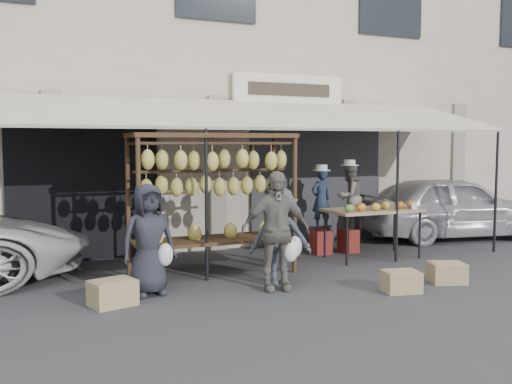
% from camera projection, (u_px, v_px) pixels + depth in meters
% --- Properties ---
extents(ground_plane, '(90.00, 90.00, 0.00)m').
position_uv_depth(ground_plane, '(301.00, 292.00, 8.00)').
color(ground_plane, '#2D2D30').
extents(shophouse, '(24.00, 6.15, 7.30)m').
position_uv_depth(shophouse, '(175.00, 78.00, 13.63)').
color(shophouse, beige).
rests_on(shophouse, ground_plane).
extents(awning, '(10.00, 2.35, 2.92)m').
position_uv_depth(awning, '(241.00, 115.00, 9.87)').
color(awning, beige).
rests_on(awning, ground_plane).
extents(banana_rack, '(2.60, 0.90, 2.24)m').
position_uv_depth(banana_rack, '(214.00, 176.00, 8.90)').
color(banana_rack, black).
rests_on(banana_rack, ground_plane).
extents(produce_table, '(1.70, 0.90, 1.04)m').
position_uv_depth(produce_table, '(374.00, 211.00, 10.25)').
color(produce_table, tan).
rests_on(produce_table, ground_plane).
extents(vendor_left, '(0.43, 0.30, 1.14)m').
position_uv_depth(vendor_left, '(321.00, 199.00, 10.67)').
color(vendor_left, '#1D293F').
rests_on(vendor_left, stool_left).
extents(vendor_right, '(0.73, 0.65, 1.25)m').
position_uv_depth(vendor_right, '(349.00, 197.00, 10.82)').
color(vendor_right, slate).
rests_on(vendor_right, stool_right).
extents(customer_left, '(0.81, 0.59, 1.54)m').
position_uv_depth(customer_left, '(148.00, 239.00, 7.79)').
color(customer_left, '#23252E').
rests_on(customer_left, ground_plane).
extents(customer_mid, '(1.05, 0.60, 1.69)m').
position_uv_depth(customer_mid, '(275.00, 231.00, 8.05)').
color(customer_mid, slate).
rests_on(customer_mid, ground_plane).
extents(customer_right, '(1.04, 0.78, 1.42)m').
position_uv_depth(customer_right, '(280.00, 236.00, 8.40)').
color(customer_right, '#39414D').
rests_on(customer_right, ground_plane).
extents(stool_left, '(0.39, 0.39, 0.47)m').
position_uv_depth(stool_left, '(321.00, 241.00, 10.73)').
color(stool_left, maroon).
rests_on(stool_left, ground_plane).
extents(stool_right, '(0.33, 0.33, 0.44)m').
position_uv_depth(stool_right, '(348.00, 241.00, 10.90)').
color(stool_right, maroon).
rests_on(stool_right, ground_plane).
extents(crate_near_a, '(0.56, 0.47, 0.29)m').
position_uv_depth(crate_near_a, '(401.00, 282.00, 7.98)').
color(crate_near_a, tan).
rests_on(crate_near_a, ground_plane).
extents(crate_near_b, '(0.60, 0.53, 0.30)m').
position_uv_depth(crate_near_b, '(447.00, 273.00, 8.50)').
color(crate_near_b, tan).
rests_on(crate_near_b, ground_plane).
extents(crate_far, '(0.64, 0.55, 0.33)m').
position_uv_depth(crate_far, '(113.00, 293.00, 7.32)').
color(crate_far, tan).
rests_on(crate_far, ground_plane).
extents(sedan, '(4.32, 2.36, 1.39)m').
position_uv_depth(sedan, '(453.00, 207.00, 12.42)').
color(sedan, '#AFB0B5').
rests_on(sedan, ground_plane).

